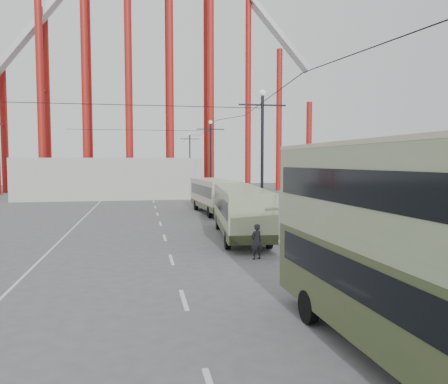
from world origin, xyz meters
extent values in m
plane|color=#515154|center=(0.00, 0.00, 0.00)|extent=(160.00, 160.00, 0.00)
cube|color=silver|center=(-1.00, 19.00, 0.01)|extent=(0.15, 82.00, 0.01)
cube|color=silver|center=(5.40, 20.00, 0.01)|extent=(0.12, 120.00, 0.01)
cube|color=silver|center=(-7.00, 20.00, 0.01)|extent=(0.12, 120.00, 0.01)
cylinder|color=black|center=(5.60, 18.00, 4.50)|extent=(0.20, 0.20, 9.00)
cylinder|color=black|center=(5.60, 18.00, 0.25)|extent=(0.44, 0.44, 0.50)
cube|color=black|center=(5.60, 18.00, 8.30)|extent=(3.20, 0.10, 0.10)
sphere|color=white|center=(5.60, 18.00, 9.10)|extent=(0.44, 0.44, 0.44)
cylinder|color=black|center=(5.60, 40.00, 4.50)|extent=(0.20, 0.20, 9.00)
cylinder|color=black|center=(5.60, 40.00, 0.25)|extent=(0.44, 0.44, 0.50)
cube|color=black|center=(5.60, 40.00, 8.30)|extent=(3.20, 0.10, 0.10)
sphere|color=white|center=(5.60, 40.00, 9.10)|extent=(0.44, 0.44, 0.44)
cylinder|color=black|center=(5.60, 62.00, 4.50)|extent=(0.20, 0.20, 9.00)
cylinder|color=black|center=(5.60, 62.00, 0.25)|extent=(0.44, 0.44, 0.50)
cube|color=black|center=(5.60, 62.00, 8.30)|extent=(3.20, 0.10, 0.10)
sphere|color=white|center=(5.60, 62.00, 9.10)|extent=(0.44, 0.44, 0.44)
cylinder|color=maroon|center=(-22.00, 59.00, 9.00)|extent=(1.00, 1.00, 18.00)
cylinder|color=maroon|center=(-16.00, 55.00, 13.50)|extent=(1.00, 1.00, 27.00)
cylinder|color=maroon|center=(-16.00, 59.00, 13.50)|extent=(1.00, 1.00, 27.00)
cylinder|color=maroon|center=(-10.00, 55.00, 18.00)|extent=(1.00, 1.00, 36.00)
cylinder|color=maroon|center=(-10.00, 59.00, 18.00)|extent=(1.00, 1.00, 36.00)
cylinder|color=maroon|center=(-4.00, 55.00, 22.50)|extent=(1.00, 1.00, 45.00)
cylinder|color=maroon|center=(-4.00, 59.00, 22.50)|extent=(1.00, 1.00, 45.00)
cylinder|color=maroon|center=(2.00, 55.00, 26.00)|extent=(1.00, 1.00, 52.00)
cylinder|color=maroon|center=(2.00, 59.00, 26.00)|extent=(1.00, 1.00, 52.00)
cylinder|color=maroon|center=(8.00, 55.00, 27.50)|extent=(1.00, 1.00, 55.00)
cylinder|color=maroon|center=(8.00, 59.00, 27.50)|extent=(1.00, 1.00, 55.00)
cylinder|color=maroon|center=(14.00, 56.00, 15.00)|extent=(0.90, 0.90, 30.00)
cylinder|color=maroon|center=(19.00, 56.00, 11.00)|extent=(0.90, 0.90, 22.00)
cylinder|color=maroon|center=(24.00, 56.00, 7.00)|extent=(0.90, 0.90, 14.00)
cube|color=#A4A5A8|center=(19.00, 56.00, 24.00)|extent=(9.89, 2.00, 10.87)
cube|color=#ABABA6|center=(-6.00, 47.00, 2.50)|extent=(22.00, 10.00, 5.00)
cube|color=#394626|center=(3.42, -1.34, 1.55)|extent=(2.66, 9.48, 2.07)
cube|color=black|center=(3.42, -1.34, 1.98)|extent=(2.64, 7.60, 0.85)
cube|color=gray|center=(3.42, -1.34, 2.73)|extent=(2.68, 9.48, 0.28)
cube|color=gray|center=(3.42, -1.34, 3.91)|extent=(2.66, 9.48, 2.07)
cube|color=black|center=(3.42, -1.34, 4.00)|extent=(2.68, 8.92, 0.80)
cube|color=#BEB199|center=(3.42, -1.34, 5.00)|extent=(2.68, 9.48, 0.11)
cylinder|color=black|center=(2.27, 1.26, 0.47)|extent=(0.29, 0.95, 0.94)
cylinder|color=black|center=(4.40, 1.33, 0.47)|extent=(0.29, 0.95, 0.94)
cube|color=gray|center=(3.49, 15.33, 1.70)|extent=(3.48, 10.84, 2.32)
cube|color=black|center=(3.49, 15.33, 2.08)|extent=(3.40, 9.69, 0.92)
cube|color=#394626|center=(3.49, 15.33, 0.77)|extent=(3.51, 10.85, 0.48)
cube|color=gray|center=(3.49, 15.33, 2.94)|extent=(3.50, 10.85, 0.15)
cylinder|color=black|center=(2.70, 18.43, 0.48)|extent=(0.37, 0.99, 0.97)
cylinder|color=black|center=(4.88, 18.21, 0.48)|extent=(0.37, 0.99, 0.97)
cylinder|color=black|center=(2.06, 12.07, 0.48)|extent=(0.37, 0.99, 0.97)
cylinder|color=black|center=(4.24, 11.85, 0.48)|extent=(0.37, 0.99, 0.97)
cube|color=#BEB199|center=(3.94, 27.78, 1.68)|extent=(3.05, 9.72, 2.30)
cube|color=black|center=(3.94, 27.78, 2.06)|extent=(3.01, 8.57, 0.91)
cube|color=#394626|center=(3.94, 27.78, 0.77)|extent=(3.08, 9.72, 0.48)
cube|color=#BEB199|center=(3.94, 27.78, 2.90)|extent=(3.07, 9.72, 0.15)
cylinder|color=black|center=(2.69, 30.19, 0.48)|extent=(0.33, 0.97, 0.96)
cylinder|color=black|center=(4.85, 30.34, 0.48)|extent=(0.33, 0.97, 0.96)
cylinder|color=black|center=(3.06, 24.84, 0.48)|extent=(0.33, 0.97, 0.96)
cylinder|color=black|center=(5.22, 24.99, 0.48)|extent=(0.33, 0.97, 0.96)
imported|color=black|center=(2.92, 9.39, 0.83)|extent=(0.71, 0.59, 1.67)
camera|label=1|loc=(-2.33, -10.16, 4.57)|focal=35.00mm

